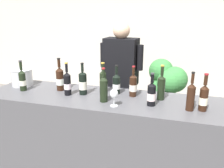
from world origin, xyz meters
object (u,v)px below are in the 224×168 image
at_px(wine_bottle_1, 161,86).
at_px(wine_bottle_7, 116,84).
at_px(wine_bottle_4, 67,83).
at_px(wine_bottle_11, 83,83).
at_px(wine_bottle_6, 133,85).
at_px(wine_bottle_10, 152,94).
at_px(wine_bottle_0, 204,98).
at_px(wine_bottle_5, 22,80).
at_px(wine_bottle_8, 104,89).
at_px(potted_shrub, 166,86).
at_px(person_server, 121,88).
at_px(wine_bottle_3, 191,96).
at_px(wine_bottle_9, 60,79).
at_px(wine_bottle_2, 103,80).
at_px(ice_bucket, 22,77).
at_px(wine_glass, 114,94).

relative_size(wine_bottle_1, wine_bottle_7, 1.13).
distance_m(wine_bottle_4, wine_bottle_11, 0.16).
bearing_deg(wine_bottle_6, wine_bottle_10, -42.87).
relative_size(wine_bottle_0, wine_bottle_7, 1.09).
height_order(wine_bottle_5, wine_bottle_8, wine_bottle_5).
distance_m(wine_bottle_7, potted_shrub, 1.10).
distance_m(wine_bottle_0, wine_bottle_6, 0.69).
bearing_deg(person_server, wine_bottle_0, -39.86).
distance_m(wine_bottle_4, person_server, 0.88).
xyz_separation_m(wine_bottle_7, person_server, (-0.10, 0.57, -0.24)).
bearing_deg(wine_bottle_3, wine_bottle_10, 177.39).
relative_size(wine_bottle_6, wine_bottle_9, 0.88).
bearing_deg(wine_bottle_10, wine_bottle_3, -2.61).
height_order(wine_bottle_6, wine_bottle_7, wine_bottle_6).
bearing_deg(potted_shrub, wine_bottle_2, -122.36).
xyz_separation_m(person_server, potted_shrub, (0.55, 0.39, -0.05)).
bearing_deg(wine_bottle_1, wine_bottle_10, -111.07).
bearing_deg(wine_bottle_4, wine_bottle_6, 13.09).
bearing_deg(wine_bottle_5, wine_bottle_10, -1.37).
xyz_separation_m(wine_bottle_7, ice_bucket, (-1.14, -0.03, -0.01)).
height_order(wine_bottle_1, wine_bottle_3, wine_bottle_3).
bearing_deg(wine_bottle_11, wine_bottle_0, -4.61).
xyz_separation_m(wine_bottle_0, wine_bottle_10, (-0.45, -0.01, -0.01)).
bearing_deg(ice_bucket, wine_bottle_11, -6.10).
bearing_deg(potted_shrub, wine_bottle_0, -71.74).
bearing_deg(potted_shrub, wine_bottle_11, -126.13).
bearing_deg(ice_bucket, wine_bottle_9, -3.57).
relative_size(wine_bottle_4, person_server, 0.21).
relative_size(wine_bottle_6, ice_bucket, 1.30).
bearing_deg(wine_bottle_2, wine_bottle_4, -150.83).
distance_m(wine_bottle_2, wine_bottle_3, 0.92).
height_order(wine_bottle_3, wine_bottle_5, wine_bottle_3).
relative_size(wine_bottle_1, wine_bottle_3, 1.00).
xyz_separation_m(wine_bottle_1, wine_bottle_6, (-0.28, 0.01, -0.02)).
bearing_deg(wine_bottle_11, potted_shrub, 53.87).
height_order(wine_bottle_1, wine_bottle_8, wine_bottle_1).
distance_m(wine_bottle_1, wine_glass, 0.49).
xyz_separation_m(wine_bottle_6, wine_bottle_9, (-0.81, -0.04, 0.02)).
xyz_separation_m(wine_bottle_7, wine_bottle_10, (0.39, -0.22, -0.00)).
height_order(wine_bottle_3, wine_bottle_11, wine_bottle_3).
bearing_deg(potted_shrub, wine_bottle_5, -141.95).
bearing_deg(ice_bucket, wine_bottle_2, 2.00).
relative_size(wine_bottle_0, wine_glass, 2.05).
height_order(wine_bottle_6, person_server, person_server).
relative_size(wine_bottle_3, wine_bottle_7, 1.13).
bearing_deg(wine_bottle_2, wine_bottle_9, -172.00).
xyz_separation_m(wine_bottle_3, wine_bottle_8, (-0.79, -0.02, -0.00)).
height_order(wine_bottle_9, potted_shrub, wine_bottle_9).
height_order(wine_bottle_3, wine_bottle_7, wine_bottle_3).
relative_size(wine_bottle_4, wine_bottle_6, 1.09).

